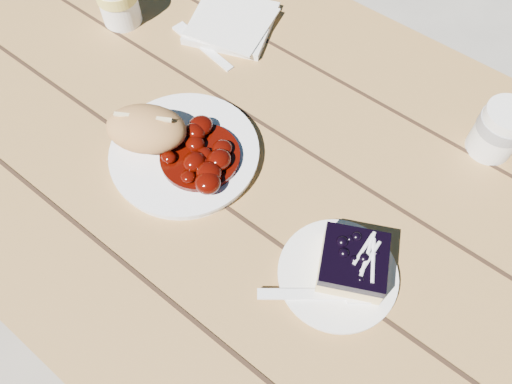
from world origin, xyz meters
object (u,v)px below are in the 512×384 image
Objects in this scene: coffee_cup at (499,130)px; blueberry_cake at (353,263)px; dessert_plate at (337,275)px; main_plate at (185,154)px; bread_roll at (146,129)px; picnic_table at (239,206)px; second_cup at (118,1)px.

blueberry_cake is at bearing -100.65° from coffee_cup.
main_plate is at bearing 176.47° from dessert_plate.
picnic_table is at bearing 29.91° from bread_roll.
blueberry_cake is 1.29× the size of coffee_cup.
picnic_table is at bearing 37.04° from main_plate.
second_cup is (-0.61, 0.18, 0.04)m from dessert_plate.
picnic_table is at bearing -139.11° from coffee_cup.
second_cup is at bearing 152.28° from main_plate.
second_cup is (-0.25, 0.18, -0.00)m from bread_roll.
picnic_table is 12.37× the size of dessert_plate.
coffee_cup reaches higher than main_plate.
dessert_plate is at bearing -16.44° from second_cup.
dessert_plate is (0.24, -0.07, 0.17)m from picnic_table.
bread_roll is 0.37m from blueberry_cake.
blueberry_cake is (0.31, -0.00, 0.03)m from main_plate.
main_plate is 0.49m from coffee_cup.
main_plate is 2.56× the size of coffee_cup.
second_cup is (-0.62, 0.17, 0.01)m from blueberry_cake.
picnic_table is 0.19m from main_plate.
second_cup reaches higher than bread_roll.
blueberry_cake is at bearing -11.92° from picnic_table.
bread_roll is at bearing -179.80° from dessert_plate.
blueberry_cake is (0.37, 0.02, -0.01)m from bread_roll.
coffee_cup is (0.06, 0.32, 0.01)m from blueberry_cake.
coffee_cup is 0.70m from second_cup.
bread_roll is 0.36m from dessert_plate.
picnic_table is 15.83× the size of bread_roll.
dessert_plate is 1.79× the size of second_cup.
coffee_cup is at bearing 40.26° from main_plate.
bread_roll is 0.78× the size of dessert_plate.
blueberry_cake is at bearing -0.69° from main_plate.
blueberry_cake is at bearing 56.31° from dessert_plate.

